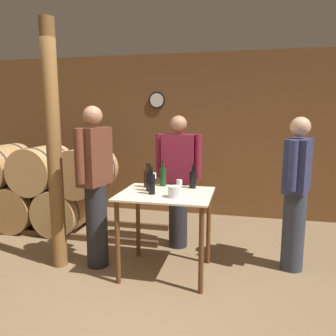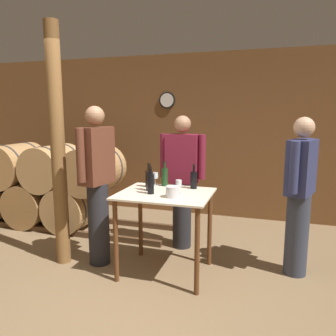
{
  "view_description": "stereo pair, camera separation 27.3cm",
  "coord_description": "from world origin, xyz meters",
  "px_view_note": "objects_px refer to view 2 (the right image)",
  "views": [
    {
      "loc": [
        0.94,
        -2.63,
        1.74
      ],
      "look_at": [
        0.16,
        0.74,
        1.15
      ],
      "focal_mm": 35.0,
      "sensor_mm": 36.0,
      "label": 1
    },
    {
      "loc": [
        1.2,
        -2.56,
        1.74
      ],
      "look_at": [
        0.16,
        0.74,
        1.15
      ],
      "focal_mm": 35.0,
      "sensor_mm": 36.0,
      "label": 2
    }
  ],
  "objects_px": {
    "wine_glass_near_center": "(179,184)",
    "ice_bucket": "(173,192)",
    "wine_bottle_center": "(151,183)",
    "person_visitor_bearded": "(97,182)",
    "wine_bottle_far_right": "(194,179)",
    "person_host": "(300,194)",
    "wine_bottle_left": "(150,181)",
    "wine_bottle_far_left": "(148,178)",
    "wine_bottle_right": "(165,176)",
    "wooden_post": "(58,148)",
    "person_visitor_with_scarf": "(182,179)",
    "wine_glass_near_left": "(155,176)"
  },
  "relations": [
    {
      "from": "wine_bottle_left",
      "to": "person_visitor_bearded",
      "type": "relative_size",
      "value": 0.17
    },
    {
      "from": "wine_bottle_left",
      "to": "wine_bottle_far_right",
      "type": "distance_m",
      "value": 0.5
    },
    {
      "from": "wine_bottle_left",
      "to": "wine_glass_near_center",
      "type": "bearing_deg",
      "value": -0.28
    },
    {
      "from": "wine_bottle_far_left",
      "to": "person_host",
      "type": "height_order",
      "value": "person_host"
    },
    {
      "from": "wooden_post",
      "to": "wine_bottle_far_right",
      "type": "distance_m",
      "value": 1.56
    },
    {
      "from": "wooden_post",
      "to": "wine_glass_near_center",
      "type": "xyz_separation_m",
      "value": [
        1.36,
        0.14,
        -0.35
      ]
    },
    {
      "from": "wooden_post",
      "to": "wine_bottle_far_right",
      "type": "height_order",
      "value": "wooden_post"
    },
    {
      "from": "wooden_post",
      "to": "wine_glass_near_left",
      "type": "bearing_deg",
      "value": 21.83
    },
    {
      "from": "wine_bottle_left",
      "to": "wine_glass_near_center",
      "type": "relative_size",
      "value": 2.18
    },
    {
      "from": "wine_bottle_right",
      "to": "person_visitor_with_scarf",
      "type": "relative_size",
      "value": 0.17
    },
    {
      "from": "wine_bottle_far_left",
      "to": "person_visitor_bearded",
      "type": "bearing_deg",
      "value": -157.55
    },
    {
      "from": "wine_bottle_far_left",
      "to": "wine_bottle_right",
      "type": "distance_m",
      "value": 0.19
    },
    {
      "from": "wine_bottle_far_right",
      "to": "person_visitor_bearded",
      "type": "height_order",
      "value": "person_visitor_bearded"
    },
    {
      "from": "wine_bottle_far_right",
      "to": "person_host",
      "type": "distance_m",
      "value": 1.12
    },
    {
      "from": "person_host",
      "to": "person_visitor_with_scarf",
      "type": "xyz_separation_m",
      "value": [
        -1.37,
        0.34,
        0.0
      ]
    },
    {
      "from": "wine_bottle_far_right",
      "to": "wine_bottle_center",
      "type": "bearing_deg",
      "value": -135.03
    },
    {
      "from": "wine_bottle_center",
      "to": "person_visitor_bearded",
      "type": "relative_size",
      "value": 0.16
    },
    {
      "from": "wine_bottle_center",
      "to": "wine_bottle_far_right",
      "type": "xyz_separation_m",
      "value": [
        0.37,
        0.37,
        -0.01
      ]
    },
    {
      "from": "person_visitor_bearded",
      "to": "wine_bottle_far_right",
      "type": "bearing_deg",
      "value": 15.64
    },
    {
      "from": "wine_bottle_left",
      "to": "wine_bottle_right",
      "type": "relative_size",
      "value": 1.03
    },
    {
      "from": "wine_bottle_left",
      "to": "person_visitor_with_scarf",
      "type": "distance_m",
      "value": 0.73
    },
    {
      "from": "person_host",
      "to": "person_visitor_bearded",
      "type": "relative_size",
      "value": 0.94
    },
    {
      "from": "wine_bottle_far_right",
      "to": "person_host",
      "type": "relative_size",
      "value": 0.16
    },
    {
      "from": "wine_glass_near_center",
      "to": "person_visitor_with_scarf",
      "type": "distance_m",
      "value": 0.72
    },
    {
      "from": "wine_bottle_center",
      "to": "wine_bottle_far_right",
      "type": "height_order",
      "value": "wine_bottle_center"
    },
    {
      "from": "wine_bottle_left",
      "to": "ice_bucket",
      "type": "bearing_deg",
      "value": -32.58
    },
    {
      "from": "person_visitor_with_scarf",
      "to": "wooden_post",
      "type": "bearing_deg",
      "value": -145.22
    },
    {
      "from": "wooden_post",
      "to": "wine_bottle_center",
      "type": "height_order",
      "value": "wooden_post"
    },
    {
      "from": "ice_bucket",
      "to": "wine_glass_near_left",
      "type": "bearing_deg",
      "value": 126.91
    },
    {
      "from": "wine_glass_near_center",
      "to": "ice_bucket",
      "type": "xyz_separation_m",
      "value": [
        -0.01,
        -0.2,
        -0.04
      ]
    },
    {
      "from": "person_visitor_bearded",
      "to": "wine_bottle_left",
      "type": "bearing_deg",
      "value": 4.93
    },
    {
      "from": "wine_bottle_left",
      "to": "wine_bottle_far_right",
      "type": "xyz_separation_m",
      "value": [
        0.43,
        0.24,
        -0.01
      ]
    },
    {
      "from": "wine_bottle_center",
      "to": "person_visitor_bearded",
      "type": "height_order",
      "value": "person_visitor_bearded"
    },
    {
      "from": "wine_bottle_right",
      "to": "person_visitor_bearded",
      "type": "distance_m",
      "value": 0.77
    },
    {
      "from": "wine_glass_near_center",
      "to": "wine_bottle_left",
      "type": "bearing_deg",
      "value": 179.72
    },
    {
      "from": "wooden_post",
      "to": "ice_bucket",
      "type": "distance_m",
      "value": 1.41
    },
    {
      "from": "wine_bottle_far_right",
      "to": "person_visitor_bearded",
      "type": "relative_size",
      "value": 0.15
    },
    {
      "from": "wine_bottle_left",
      "to": "wine_bottle_center",
      "type": "xyz_separation_m",
      "value": [
        0.06,
        -0.13,
        0.0
      ]
    },
    {
      "from": "wine_bottle_far_right",
      "to": "ice_bucket",
      "type": "distance_m",
      "value": 0.46
    },
    {
      "from": "wine_bottle_far_left",
      "to": "wine_bottle_far_right",
      "type": "bearing_deg",
      "value": 8.01
    },
    {
      "from": "wine_bottle_far_left",
      "to": "person_visitor_bearded",
      "type": "relative_size",
      "value": 0.15
    },
    {
      "from": "wine_bottle_far_right",
      "to": "wine_glass_near_center",
      "type": "bearing_deg",
      "value": -113.96
    },
    {
      "from": "wooden_post",
      "to": "wine_bottle_center",
      "type": "xyz_separation_m",
      "value": [
        1.1,
        0.01,
        -0.34
      ]
    },
    {
      "from": "wine_bottle_far_right",
      "to": "person_visitor_with_scarf",
      "type": "height_order",
      "value": "person_visitor_with_scarf"
    },
    {
      "from": "wine_bottle_right",
      "to": "wooden_post",
      "type": "bearing_deg",
      "value": -159.28
    },
    {
      "from": "ice_bucket",
      "to": "person_visitor_bearded",
      "type": "relative_size",
      "value": 0.08
    },
    {
      "from": "ice_bucket",
      "to": "person_host",
      "type": "distance_m",
      "value": 1.35
    },
    {
      "from": "wine_bottle_far_left",
      "to": "wooden_post",
      "type": "bearing_deg",
      "value": -161.87
    },
    {
      "from": "wine_bottle_center",
      "to": "person_host",
      "type": "distance_m",
      "value": 1.57
    },
    {
      "from": "wine_bottle_far_right",
      "to": "wine_glass_near_center",
      "type": "distance_m",
      "value": 0.26
    }
  ]
}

